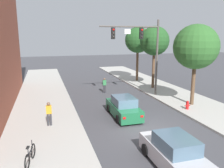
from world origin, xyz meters
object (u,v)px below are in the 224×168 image
car_following_silver (174,153)px  street_tree_third (138,40)px  traffic_signal_mast (142,44)px  bicycle_leaning (30,156)px  fire_hydrant (187,105)px  car_lead_green (123,108)px  street_tree_second (154,41)px  pedestrian_sidewalk_left_walker (49,113)px  street_tree_nearest (196,47)px  pedestrian_crossing_road (104,85)px

car_following_silver → street_tree_third: size_ratio=0.60×
traffic_signal_mast → street_tree_third: 8.32m
traffic_signal_mast → car_following_silver: 13.36m
street_tree_third → bicycle_leaning: bearing=-126.2°
fire_hydrant → car_lead_green: bearing=177.4°
street_tree_second → fire_hydrant: bearing=-97.0°
fire_hydrant → car_following_silver: bearing=-128.8°
traffic_signal_mast → bicycle_leaning: 14.96m
pedestrian_sidewalk_left_walker → traffic_signal_mast: bearing=30.8°
car_following_silver → street_tree_nearest: bearing=49.7°
traffic_signal_mast → pedestrian_sidewalk_left_walker: (-9.08, -5.40, -4.25)m
pedestrian_crossing_road → bicycle_leaning: pedestrian_crossing_road is taller
street_tree_nearest → street_tree_third: size_ratio=0.97×
car_lead_green → fire_hydrant: car_lead_green is taller
bicycle_leaning → fire_hydrant: 12.99m
traffic_signal_mast → street_tree_nearest: bearing=-51.8°
bicycle_leaning → street_tree_second: bearing=45.2°
pedestrian_crossing_road → street_tree_nearest: street_tree_nearest is taller
street_tree_nearest → street_tree_second: (-0.20, 7.14, 0.35)m
car_following_silver → bicycle_leaning: 6.77m
car_lead_green → street_tree_nearest: size_ratio=0.62×
pedestrian_sidewalk_left_walker → street_tree_nearest: street_tree_nearest is taller
bicycle_leaning → pedestrian_crossing_road: bearing=61.2°
pedestrian_sidewalk_left_walker → street_tree_second: size_ratio=0.23×
pedestrian_crossing_road → street_tree_third: (5.92, 4.92, 4.64)m
car_following_silver → pedestrian_sidewalk_left_walker: size_ratio=2.60×
pedestrian_sidewalk_left_walker → fire_hydrant: size_ratio=2.28×
car_following_silver → bicycle_leaning: car_following_silver is taller
car_lead_green → street_tree_third: 14.97m
traffic_signal_mast → car_lead_green: bearing=-126.6°
pedestrian_crossing_road → fire_hydrant: 9.38m
fire_hydrant → street_tree_nearest: size_ratio=0.10×
bicycle_leaning → traffic_signal_mast: bearing=44.6°
traffic_signal_mast → street_tree_nearest: traffic_signal_mast is taller
fire_hydrant → street_tree_second: bearing=83.0°
traffic_signal_mast → street_tree_second: traffic_signal_mast is taller
traffic_signal_mast → fire_hydrant: traffic_signal_mast is taller
pedestrian_sidewalk_left_walker → street_tree_third: street_tree_third is taller
street_tree_nearest → street_tree_second: bearing=91.6°
car_following_silver → street_tree_nearest: size_ratio=0.61×
car_lead_green → street_tree_second: bearing=50.7°
fire_hydrant → street_tree_third: (0.95, 12.86, 5.04)m
car_following_silver → street_tree_second: 17.20m
pedestrian_sidewalk_left_walker → car_following_silver: bearing=-50.5°
car_following_silver → bicycle_leaning: bearing=162.4°
car_following_silver → pedestrian_sidewalk_left_walker: 8.55m
car_following_silver → fire_hydrant: 8.90m
pedestrian_sidewalk_left_walker → bicycle_leaning: (-1.01, -4.56, -0.52)m
traffic_signal_mast → bicycle_leaning: traffic_signal_mast is taller
traffic_signal_mast → car_following_silver: size_ratio=1.76×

